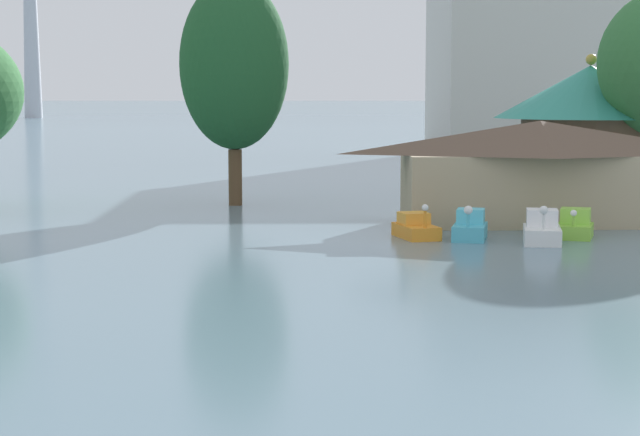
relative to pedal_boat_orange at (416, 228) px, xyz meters
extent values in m
cube|color=orange|center=(0.02, -0.07, -0.15)|extent=(2.03, 2.97, 0.60)
cube|color=gold|center=(-0.06, 0.26, 0.41)|extent=(1.47, 1.47, 0.53)
cylinder|color=orange|center=(0.27, -1.12, 0.52)|extent=(0.14, 0.14, 0.75)
sphere|color=white|center=(0.27, -1.12, 1.04)|extent=(0.30, 0.30, 0.30)
cube|color=#4CB7CC|center=(2.35, -0.67, -0.11)|extent=(2.00, 2.80, 0.69)
cube|color=#5DCDE2|center=(2.43, -0.36, 0.57)|extent=(1.44, 1.40, 0.67)
cylinder|color=#4CB7CC|center=(2.10, -1.65, 0.51)|extent=(0.14, 0.14, 0.56)
sphere|color=white|center=(2.10, -1.65, 0.98)|extent=(0.39, 0.39, 0.39)
cube|color=white|center=(5.30, -1.91, -0.10)|extent=(2.09, 3.04, 0.70)
cube|color=white|center=(5.37, -1.57, 0.63)|extent=(1.55, 1.49, 0.75)
cylinder|color=white|center=(5.08, -3.00, 0.59)|extent=(0.14, 0.14, 0.68)
sphere|color=white|center=(5.08, -3.00, 1.11)|extent=(0.37, 0.37, 0.37)
cube|color=#8CCC3F|center=(7.20, -0.26, -0.14)|extent=(2.22, 2.66, 0.62)
cube|color=#A0E24F|center=(7.30, 0.01, 0.52)|extent=(1.58, 1.40, 0.70)
cylinder|color=#8CCC3F|center=(6.89, -1.12, 0.40)|extent=(0.14, 0.14, 0.46)
sphere|color=white|center=(6.89, -1.12, 0.77)|extent=(0.29, 0.29, 0.29)
cube|color=tan|center=(6.77, 4.94, 1.30)|extent=(13.32, 5.01, 3.51)
pyramid|color=brown|center=(6.77, 4.94, 3.88)|extent=(14.38, 5.76, 1.65)
cylinder|color=brown|center=(13.35, 19.15, 2.03)|extent=(8.52, 8.52, 4.97)
cone|color=teal|center=(13.35, 19.15, 6.17)|extent=(12.03, 12.03, 3.31)
sphere|color=#B7993D|center=(13.35, 19.15, 8.18)|extent=(0.70, 0.70, 0.70)
cylinder|color=brown|center=(-8.81, 14.45, 1.18)|extent=(0.79, 0.79, 3.27)
ellipsoid|color=#1E5128|center=(-8.81, 14.45, 7.74)|extent=(6.32, 6.32, 9.85)
cube|color=beige|center=(20.47, 60.84, 9.19)|extent=(21.65, 17.99, 19.28)
camera|label=1|loc=(-5.93, -47.40, 6.03)|focal=59.51mm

